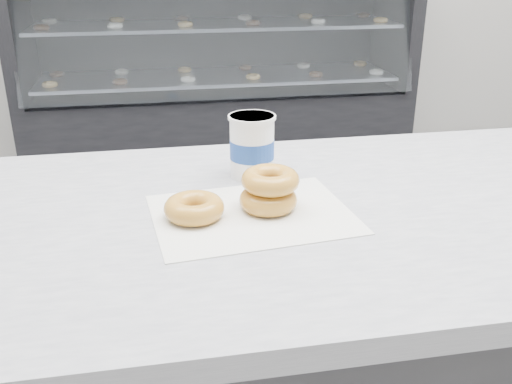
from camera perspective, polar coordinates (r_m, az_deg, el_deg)
ground at (r=2.05m, az=4.09°, el=-17.39°), size 5.00×5.00×0.00m
display_case at (r=3.74m, az=-3.84°, el=10.14°), size 2.40×0.74×1.25m
wax_paper at (r=0.99m, az=-0.39°, el=-2.23°), size 0.36×0.29×0.00m
donut_single at (r=0.98m, az=-6.21°, el=-1.58°), size 0.13×0.13×0.04m
donut_stack at (r=1.00m, az=1.34°, el=0.22°), size 0.12×0.12×0.07m
coffee_cup at (r=1.14m, az=-0.40°, el=4.67°), size 0.10×0.10×0.13m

